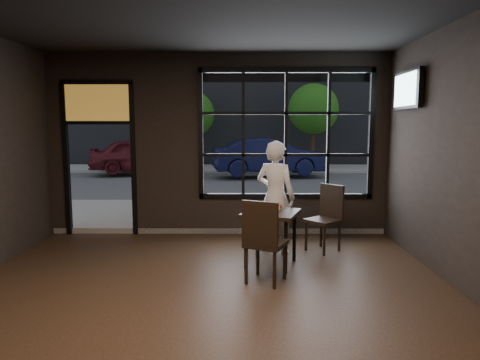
{
  "coord_description": "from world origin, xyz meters",
  "views": [
    {
      "loc": [
        0.43,
        -4.07,
        1.94
      ],
      "look_at": [
        0.4,
        2.2,
        1.15
      ],
      "focal_mm": 32.0,
      "sensor_mm": 36.0,
      "label": 1
    }
  ],
  "objects_px": {
    "chair_near": "(266,240)",
    "navy_car": "(269,157)",
    "man": "(275,197)",
    "cafe_table": "(271,238)"
  },
  "relations": [
    {
      "from": "cafe_table",
      "to": "man",
      "type": "height_order",
      "value": "man"
    },
    {
      "from": "navy_car",
      "to": "man",
      "type": "bearing_deg",
      "value": 168.02
    },
    {
      "from": "cafe_table",
      "to": "man",
      "type": "relative_size",
      "value": 0.45
    },
    {
      "from": "man",
      "to": "navy_car",
      "type": "height_order",
      "value": "man"
    },
    {
      "from": "chair_near",
      "to": "man",
      "type": "bearing_deg",
      "value": -74.66
    },
    {
      "from": "man",
      "to": "chair_near",
      "type": "bearing_deg",
      "value": 110.65
    },
    {
      "from": "chair_near",
      "to": "navy_car",
      "type": "distance_m",
      "value": 10.98
    },
    {
      "from": "chair_near",
      "to": "navy_car",
      "type": "bearing_deg",
      "value": -68.95
    },
    {
      "from": "man",
      "to": "navy_car",
      "type": "relative_size",
      "value": 0.41
    },
    {
      "from": "chair_near",
      "to": "man",
      "type": "distance_m",
      "value": 1.36
    }
  ]
}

